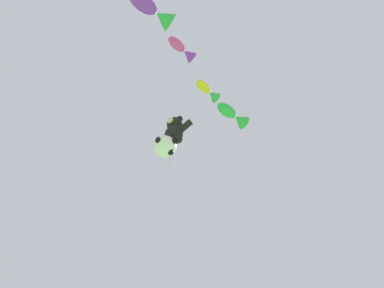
{
  "coord_description": "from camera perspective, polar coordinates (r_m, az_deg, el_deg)",
  "views": [
    {
      "loc": [
        5.34,
        -2.9,
        0.96
      ],
      "look_at": [
        0.88,
        3.84,
        12.05
      ],
      "focal_mm": 28.0,
      "sensor_mm": 36.0,
      "label": 1
    }
  ],
  "objects": [
    {
      "name": "fish_kite_violet",
      "position": [
        15.22,
        -7.37,
        23.88
      ],
      "size": [
        1.57,
        2.34,
        0.94
      ],
      "color": "purple"
    },
    {
      "name": "fish_kite_emerald",
      "position": [
        16.83,
        7.86,
        5.45
      ],
      "size": [
        1.31,
        2.08,
        0.82
      ],
      "color": "green"
    },
    {
      "name": "fish_kite_goldfin",
      "position": [
        15.9,
        3.12,
        10.04
      ],
      "size": [
        0.87,
        1.53,
        0.61
      ],
      "color": "yellow"
    },
    {
      "name": "teddy_bear_kite",
      "position": [
        14.82,
        -3.44,
        2.41
      ],
      "size": [
        2.13,
        0.94,
        2.16
      ],
      "color": "black"
    },
    {
      "name": "soccer_ball_kite",
      "position": [
        13.92,
        -5.15,
        -0.49
      ],
      "size": [
        1.17,
        1.16,
        1.07
      ],
      "color": "white"
    },
    {
      "name": "fish_kite_magenta",
      "position": [
        16.27,
        -1.82,
        17.56
      ],
      "size": [
        0.96,
        1.69,
        0.65
      ],
      "color": "#E53F9E"
    },
    {
      "name": "diamond_kite",
      "position": [
        18.6,
        -4.42,
        0.39
      ],
      "size": [
        0.76,
        0.98,
        3.13
      ],
      "color": "blue"
    }
  ]
}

